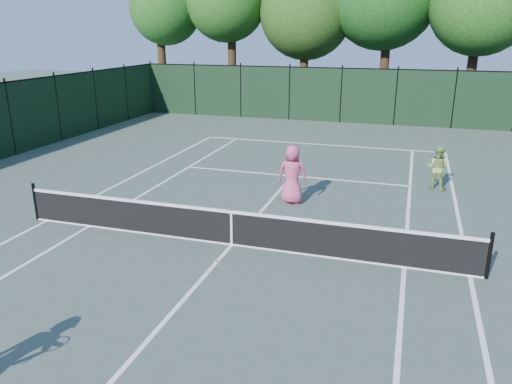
% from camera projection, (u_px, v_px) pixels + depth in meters
% --- Properties ---
extents(ground, '(90.00, 90.00, 0.00)m').
position_uv_depth(ground, '(232.00, 245.00, 12.34)').
color(ground, '#414F45').
rests_on(ground, ground).
extents(sideline_doubles_left, '(0.10, 23.77, 0.01)m').
position_uv_depth(sideline_doubles_left, '(47.00, 221.00, 13.91)').
color(sideline_doubles_left, white).
rests_on(sideline_doubles_left, ground).
extents(sideline_doubles_right, '(0.10, 23.77, 0.01)m').
position_uv_depth(sideline_doubles_right, '(470.00, 276.00, 10.77)').
color(sideline_doubles_right, white).
rests_on(sideline_doubles_right, ground).
extents(sideline_singles_left, '(0.10, 23.77, 0.01)m').
position_uv_depth(sideline_singles_left, '(89.00, 226.00, 13.52)').
color(sideline_singles_left, white).
rests_on(sideline_singles_left, ground).
extents(sideline_singles_right, '(0.10, 23.77, 0.01)m').
position_uv_depth(sideline_singles_right, '(404.00, 268.00, 11.16)').
color(sideline_singles_right, white).
rests_on(sideline_singles_right, ground).
extents(baseline_far, '(10.97, 0.10, 0.01)m').
position_uv_depth(baseline_far, '(320.00, 144.00, 23.11)').
color(baseline_far, white).
rests_on(baseline_far, ground).
extents(service_line_far, '(8.23, 0.10, 0.01)m').
position_uv_depth(service_line_far, '(292.00, 176.00, 18.14)').
color(service_line_far, white).
rests_on(service_line_far, ground).
extents(center_service_line, '(0.10, 12.80, 0.01)m').
position_uv_depth(center_service_line, '(232.00, 245.00, 12.34)').
color(center_service_line, white).
rests_on(center_service_line, ground).
extents(tennis_net, '(11.69, 0.09, 1.06)m').
position_uv_depth(tennis_net, '(232.00, 227.00, 12.19)').
color(tennis_net, black).
rests_on(tennis_net, ground).
extents(fence_far, '(24.00, 0.05, 3.00)m').
position_uv_depth(fence_far, '(341.00, 96.00, 28.19)').
color(fence_far, black).
rests_on(fence_far, ground).
extents(player_pink, '(0.90, 0.61, 1.81)m').
position_uv_depth(player_pink, '(292.00, 174.00, 15.08)').
color(player_pink, '#CD4873').
rests_on(player_pink, ground).
extents(player_green, '(0.85, 0.74, 1.46)m').
position_uv_depth(player_green, '(437.00, 168.00, 16.47)').
color(player_green, '#89B55A').
rests_on(player_green, ground).
extents(loose_ball_midcourt, '(0.07, 0.07, 0.07)m').
position_uv_depth(loose_ball_midcourt, '(216.00, 261.00, 11.40)').
color(loose_ball_midcourt, '#B7CF2A').
rests_on(loose_ball_midcourt, ground).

